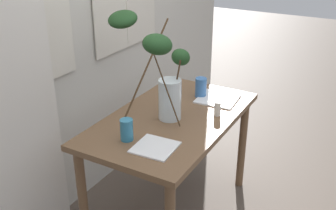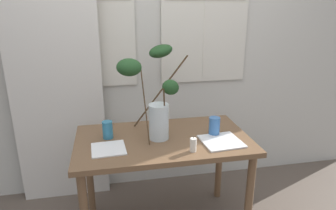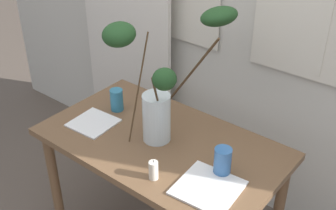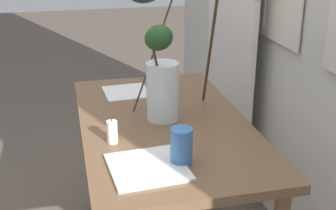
{
  "view_description": "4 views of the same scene",
  "coord_description": "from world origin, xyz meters",
  "px_view_note": "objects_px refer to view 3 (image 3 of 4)",
  "views": [
    {
      "loc": [
        -1.96,
        -1.08,
        1.85
      ],
      "look_at": [
        -0.04,
        0.01,
        0.84
      ],
      "focal_mm": 42.85,
      "sensor_mm": 36.0,
      "label": 1
    },
    {
      "loc": [
        -0.35,
        -1.94,
        1.66
      ],
      "look_at": [
        0.05,
        0.05,
        0.98
      ],
      "focal_mm": 32.65,
      "sensor_mm": 36.0,
      "label": 2
    },
    {
      "loc": [
        1.12,
        -1.34,
        2.02
      ],
      "look_at": [
        0.02,
        0.02,
        0.96
      ],
      "focal_mm": 45.97,
      "sensor_mm": 36.0,
      "label": 3
    },
    {
      "loc": [
        1.75,
        -0.39,
        1.55
      ],
      "look_at": [
        0.04,
        0.01,
        0.84
      ],
      "focal_mm": 49.05,
      "sensor_mm": 36.0,
      "label": 4
    }
  ],
  "objects_px": {
    "dining_table": "(161,157)",
    "drinking_glass_blue_right": "(223,161)",
    "vase_with_branches": "(165,75)",
    "plate_square_right": "(208,188)",
    "plate_square_left": "(93,123)",
    "drinking_glass_blue_left": "(117,100)",
    "pillar_candle": "(153,170)"
  },
  "relations": [
    {
      "from": "plate_square_right",
      "to": "vase_with_branches",
      "type": "bearing_deg",
      "value": 151.77
    },
    {
      "from": "vase_with_branches",
      "to": "plate_square_right",
      "type": "height_order",
      "value": "vase_with_branches"
    },
    {
      "from": "dining_table",
      "to": "plate_square_left",
      "type": "distance_m",
      "value": 0.41
    },
    {
      "from": "dining_table",
      "to": "drinking_glass_blue_right",
      "type": "height_order",
      "value": "drinking_glass_blue_right"
    },
    {
      "from": "dining_table",
      "to": "plate_square_left",
      "type": "bearing_deg",
      "value": -164.43
    },
    {
      "from": "drinking_glass_blue_right",
      "to": "plate_square_left",
      "type": "relative_size",
      "value": 0.62
    },
    {
      "from": "vase_with_branches",
      "to": "drinking_glass_blue_left",
      "type": "relative_size",
      "value": 5.05
    },
    {
      "from": "drinking_glass_blue_left",
      "to": "pillar_candle",
      "type": "height_order",
      "value": "drinking_glass_blue_left"
    },
    {
      "from": "drinking_glass_blue_right",
      "to": "plate_square_left",
      "type": "distance_m",
      "value": 0.76
    },
    {
      "from": "vase_with_branches",
      "to": "plate_square_right",
      "type": "xyz_separation_m",
      "value": [
        0.42,
        -0.23,
        -0.32
      ]
    },
    {
      "from": "drinking_glass_blue_left",
      "to": "pillar_candle",
      "type": "bearing_deg",
      "value": -30.53
    },
    {
      "from": "drinking_glass_blue_left",
      "to": "pillar_candle",
      "type": "relative_size",
      "value": 1.22
    },
    {
      "from": "drinking_glass_blue_right",
      "to": "plate_square_right",
      "type": "height_order",
      "value": "drinking_glass_blue_right"
    },
    {
      "from": "dining_table",
      "to": "drinking_glass_blue_right",
      "type": "bearing_deg",
      "value": -3.24
    },
    {
      "from": "plate_square_right",
      "to": "dining_table",
      "type": "bearing_deg",
      "value": 159.21
    },
    {
      "from": "dining_table",
      "to": "pillar_candle",
      "type": "height_order",
      "value": "pillar_candle"
    },
    {
      "from": "vase_with_branches",
      "to": "plate_square_left",
      "type": "bearing_deg",
      "value": -151.22
    },
    {
      "from": "vase_with_branches",
      "to": "plate_square_right",
      "type": "relative_size",
      "value": 2.4
    },
    {
      "from": "drinking_glass_blue_left",
      "to": "plate_square_right",
      "type": "bearing_deg",
      "value": -16.13
    },
    {
      "from": "vase_with_branches",
      "to": "plate_square_right",
      "type": "distance_m",
      "value": 0.57
    },
    {
      "from": "plate_square_right",
      "to": "pillar_candle",
      "type": "relative_size",
      "value": 2.56
    },
    {
      "from": "drinking_glass_blue_left",
      "to": "drinking_glass_blue_right",
      "type": "relative_size",
      "value": 0.92
    },
    {
      "from": "dining_table",
      "to": "plate_square_left",
      "type": "height_order",
      "value": "plate_square_left"
    },
    {
      "from": "vase_with_branches",
      "to": "drinking_glass_blue_left",
      "type": "distance_m",
      "value": 0.43
    },
    {
      "from": "drinking_glass_blue_right",
      "to": "pillar_candle",
      "type": "bearing_deg",
      "value": -135.03
    },
    {
      "from": "vase_with_branches",
      "to": "pillar_candle",
      "type": "height_order",
      "value": "vase_with_branches"
    },
    {
      "from": "pillar_candle",
      "to": "plate_square_left",
      "type": "bearing_deg",
      "value": 166.03
    },
    {
      "from": "plate_square_left",
      "to": "plate_square_right",
      "type": "distance_m",
      "value": 0.76
    },
    {
      "from": "vase_with_branches",
      "to": "dining_table",
      "type": "bearing_deg",
      "value": -63.94
    },
    {
      "from": "dining_table",
      "to": "plate_square_right",
      "type": "distance_m",
      "value": 0.42
    },
    {
      "from": "drinking_glass_blue_right",
      "to": "drinking_glass_blue_left",
      "type": "bearing_deg",
      "value": 172.67
    },
    {
      "from": "dining_table",
      "to": "drinking_glass_blue_right",
      "type": "xyz_separation_m",
      "value": [
        0.37,
        -0.02,
        0.17
      ]
    }
  ]
}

